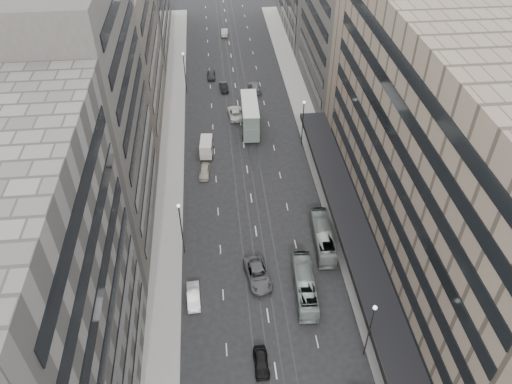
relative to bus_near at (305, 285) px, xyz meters
name	(u,v)px	position (x,y,z in m)	size (l,w,h in m)	color
ground	(269,323)	(-4.73, -3.90, -1.33)	(220.00, 220.00, 0.00)	black
sidewalk_right	(312,135)	(7.27, 33.60, -1.26)	(4.00, 125.00, 0.15)	gray
sidewalk_left	(172,143)	(-16.73, 33.60, -1.26)	(4.00, 125.00, 0.15)	gray
department_store	(455,165)	(16.72, 4.10, 13.61)	(19.20, 60.00, 30.00)	#7D6D5B
building_right_mid	(353,33)	(16.77, 48.10, 10.67)	(15.00, 28.00, 24.00)	#44403B
building_left_a	(15,317)	(-26.23, -11.90, 13.67)	(15.00, 28.00, 30.00)	slate
building_left_b	(71,117)	(-26.23, 15.10, 15.67)	(15.00, 26.00, 34.00)	#44403B
building_left_c	(108,55)	(-26.23, 42.10, 11.17)	(15.00, 28.00, 25.00)	#6A5F52
lamp_right_near	(371,325)	(4.97, -8.90, 3.87)	(0.44, 0.44, 8.32)	#262628
lamp_right_far	(303,118)	(4.97, 31.10, 3.87)	(0.44, 0.44, 8.32)	#262628
lamp_left_near	(181,223)	(-14.43, 8.10, 3.87)	(0.44, 0.44, 8.32)	#262628
lamp_left_far	(184,68)	(-14.43, 51.10, 3.87)	(0.44, 0.44, 8.32)	#262628
bus_near	(305,285)	(0.00, 0.00, 0.00)	(2.24, 9.56, 2.66)	gray
bus_far	(323,237)	(3.77, 7.77, 0.02)	(2.26, 9.68, 2.70)	gray
double_decker	(250,115)	(-3.23, 36.57, 1.55)	(3.27, 9.86, 5.35)	slate
panel_van	(206,147)	(-10.98, 29.87, 0.15)	(2.39, 4.40, 2.68)	beige
sedan_0	(261,362)	(-6.18, -9.18, -0.67)	(1.56, 3.87, 1.32)	black
sedan_1	(193,296)	(-13.23, 0.16, -0.63)	(1.48, 4.23, 1.39)	white
sedan_2	(258,274)	(-5.34, 2.68, -0.51)	(2.73, 5.93, 1.65)	#4F4E51
sedan_4	(205,171)	(-11.44, 24.34, -0.64)	(1.63, 4.05, 1.38)	#B2A794
sedan_5	(224,87)	(-7.09, 51.52, -0.66)	(1.41, 4.05, 1.34)	black
sedan_6	(235,113)	(-5.49, 41.27, -0.57)	(2.54, 5.51, 1.53)	silver
sedan_7	(254,87)	(-1.08, 50.66, -0.60)	(2.05, 5.03, 1.46)	#5C5C5F
sedan_8	(211,75)	(-9.41, 56.90, -0.65)	(1.61, 4.01, 1.37)	#28282B
sedan_9	(224,32)	(-5.59, 78.73, -0.62)	(1.50, 4.30, 1.42)	#A99E8C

